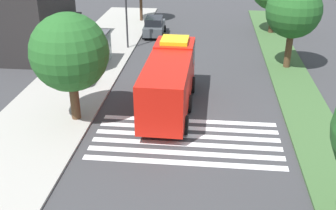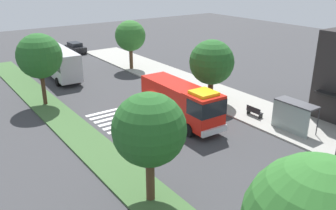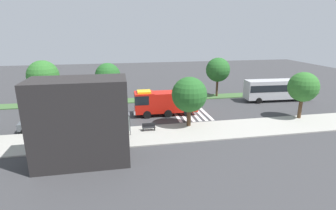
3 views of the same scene
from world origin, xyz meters
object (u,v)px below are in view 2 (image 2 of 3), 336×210
at_px(parked_car_west, 75,47).
at_px(fire_truck, 183,101).
at_px(sidewalk_tree_west, 212,62).
at_px(median_tree_west, 149,130).
at_px(median_tree_far_west, 39,56).
at_px(bus_stop_shelter, 293,111).
at_px(bench_near_shelter, 254,111).
at_px(sidewalk_tree_far_west, 130,36).
at_px(transit_bus, 56,59).

bearing_deg(parked_car_west, fire_truck, -7.97).
bearing_deg(sidewalk_tree_west, median_tree_west, -53.42).
height_order(fire_truck, parked_car_west, fire_truck).
bearing_deg(fire_truck, median_tree_far_west, -142.24).
xyz_separation_m(fire_truck, bus_stop_shelter, (6.91, 6.14, -0.12)).
xyz_separation_m(bench_near_shelter, median_tree_far_west, (-14.38, -14.63, 4.42)).
height_order(sidewalk_tree_far_west, median_tree_west, median_tree_west).
bearing_deg(bus_stop_shelter, fire_truck, -138.38).
height_order(sidewalk_tree_far_west, median_tree_far_west, median_tree_far_west).
bearing_deg(sidewalk_tree_far_west, bus_stop_shelter, 1.71).
height_order(fire_truck, transit_bus, fire_truck).
distance_m(parked_car_west, transit_bus, 13.67).
xyz_separation_m(fire_truck, sidewalk_tree_far_west, (-18.32, 5.38, 2.54)).
xyz_separation_m(bus_stop_shelter, bench_near_shelter, (-4.00, -0.04, -1.30)).
bearing_deg(bus_stop_shelter, parked_car_west, -175.72).
bearing_deg(bus_stop_shelter, sidewalk_tree_far_west, -178.29).
relative_size(parked_car_west, sidewalk_tree_far_west, 0.71).
bearing_deg(median_tree_far_west, bus_stop_shelter, 38.60).
bearing_deg(bench_near_shelter, sidewalk_tree_far_west, -178.08).
bearing_deg(fire_truck, parked_car_west, 175.54).
distance_m(bus_stop_shelter, sidewalk_tree_far_west, 25.37).
distance_m(transit_bus, bench_near_shelter, 25.94).
distance_m(transit_bus, bus_stop_shelter, 29.64).
xyz_separation_m(fire_truck, median_tree_far_west, (-11.47, -8.53, 3.00)).
distance_m(parked_car_west, median_tree_far_west, 24.52).
xyz_separation_m(bus_stop_shelter, median_tree_far_west, (-18.38, -14.67, 3.12)).
height_order(parked_car_west, median_tree_west, median_tree_west).
bearing_deg(transit_bus, bench_near_shelter, -154.64).
xyz_separation_m(parked_car_west, bus_stop_shelter, (39.51, 2.95, 1.02)).
height_order(fire_truck, bus_stop_shelter, fire_truck).
height_order(fire_truck, bench_near_shelter, fire_truck).
bearing_deg(median_tree_west, parked_car_west, 163.90).
bearing_deg(fire_truck, sidewalk_tree_west, 114.72).
xyz_separation_m(transit_bus, median_tree_far_west, (9.51, -4.64, 2.83)).
relative_size(fire_truck, median_tree_west, 1.42).
bearing_deg(bus_stop_shelter, median_tree_west, -85.83).
height_order(median_tree_far_west, median_tree_west, median_tree_far_west).
height_order(transit_bus, median_tree_west, median_tree_west).
distance_m(fire_truck, sidewalk_tree_far_west, 19.26).
bearing_deg(median_tree_west, sidewalk_tree_far_west, 152.11).
bearing_deg(median_tree_far_west, bench_near_shelter, 45.50).
distance_m(fire_truck, sidewalk_tree_west, 6.28).
relative_size(bus_stop_shelter, sidewalk_tree_far_west, 0.54).
bearing_deg(parked_car_west, median_tree_west, -18.50).
distance_m(transit_bus, median_tree_far_west, 10.96).
height_order(fire_truck, median_tree_far_west, median_tree_far_west).
relative_size(fire_truck, sidewalk_tree_west, 1.48).
xyz_separation_m(parked_car_west, sidewalk_tree_west, (30.25, 2.20, 3.36)).
bearing_deg(sidewalk_tree_far_west, transit_bus, -106.04).
distance_m(fire_truck, transit_bus, 21.34).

